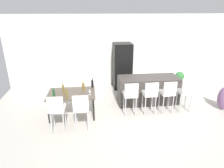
{
  "coord_description": "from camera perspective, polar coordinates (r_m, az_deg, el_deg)",
  "views": [
    {
      "loc": [
        -1.7,
        -5.29,
        3.08
      ],
      "look_at": [
        -1.03,
        0.43,
        0.85
      ],
      "focal_mm": 31.2,
      "sensor_mm": 36.0,
      "label": 1
    }
  ],
  "objects": [
    {
      "name": "wine_bottle_far",
      "position": [
        5.99,
        -8.4,
        -0.78
      ],
      "size": [
        0.08,
        0.08,
        0.33
      ],
      "color": "brown",
      "rests_on": "dining_table"
    },
    {
      "name": "bar_chair_left",
      "position": [
        5.87,
        5.46,
        -2.84
      ],
      "size": [
        0.4,
        0.4,
        1.05
      ],
      "color": "white",
      "rests_on": "ground_plane"
    },
    {
      "name": "wine_bottle_end",
      "position": [
        6.21,
        -5.78,
        0.12
      ],
      "size": [
        0.08,
        0.08,
        0.31
      ],
      "color": "black",
      "rests_on": "dining_table"
    },
    {
      "name": "wine_glass_middle",
      "position": [
        5.66,
        -6.56,
        -1.99
      ],
      "size": [
        0.07,
        0.07,
        0.17
      ],
      "color": "silver",
      "rests_on": "dining_table"
    },
    {
      "name": "floor_vase",
      "position": [
        7.25,
        30.01,
        -3.53
      ],
      "size": [
        0.39,
        0.39,
        0.95
      ],
      "color": "#704C75",
      "rests_on": "ground_plane"
    },
    {
      "name": "dining_chair_far",
      "position": [
        5.17,
        -9.02,
        -6.55
      ],
      "size": [
        0.41,
        0.41,
        1.05
      ],
      "color": "white",
      "rests_on": "ground_plane"
    },
    {
      "name": "dining_table",
      "position": [
        5.95,
        -11.76,
        -3.12
      ],
      "size": [
        1.4,
        0.94,
        0.74
      ],
      "color": "#4C4238",
      "rests_on": "ground_plane"
    },
    {
      "name": "bar_chair_far",
      "position": [
        6.45,
        20.86,
        -1.94
      ],
      "size": [
        0.42,
        0.42,
        1.05
      ],
      "color": "white",
      "rests_on": "ground_plane"
    },
    {
      "name": "ground_plane",
      "position": [
        6.35,
        9.84,
        -8.17
      ],
      "size": [
        10.0,
        10.0,
        0.0
      ],
      "primitive_type": "plane",
      "color": "#ADA89E"
    },
    {
      "name": "bar_chair_middle",
      "position": [
        6.02,
        11.15,
        -2.53
      ],
      "size": [
        0.41,
        0.41,
        1.05
      ],
      "color": "white",
      "rests_on": "ground_plane"
    },
    {
      "name": "kitchen_island",
      "position": [
        6.85,
        10.47,
        -1.67
      ],
      "size": [
        2.03,
        0.8,
        0.92
      ],
      "primitive_type": "cube",
      "color": "#383330",
      "rests_on": "ground_plane"
    },
    {
      "name": "dining_chair_near",
      "position": [
        5.24,
        -15.94,
        -6.75
      ],
      "size": [
        0.41,
        0.41,
        1.05
      ],
      "color": "white",
      "rests_on": "ground_plane"
    },
    {
      "name": "wine_bottle_corner",
      "position": [
        5.7,
        -16.73,
        -2.66
      ],
      "size": [
        0.06,
        0.06,
        0.3
      ],
      "color": "#194723",
      "rests_on": "dining_table"
    },
    {
      "name": "wine_bottle_right",
      "position": [
        5.55,
        -13.15,
        -2.84
      ],
      "size": [
        0.07,
        0.07,
        0.32
      ],
      "color": "brown",
      "rests_on": "dining_table"
    },
    {
      "name": "potted_plant",
      "position": [
        8.83,
        19.16,
        1.87
      ],
      "size": [
        0.38,
        0.38,
        0.58
      ],
      "color": "beige",
      "rests_on": "ground_plane"
    },
    {
      "name": "back_wall",
      "position": [
        8.28,
        5.4,
        9.72
      ],
      "size": [
        10.0,
        0.12,
        2.9
      ],
      "primitive_type": "cube",
      "color": "silver",
      "rests_on": "ground_plane"
    },
    {
      "name": "wine_bottle_left",
      "position": [
        5.93,
        -14.1,
        -1.33
      ],
      "size": [
        0.06,
        0.06,
        0.34
      ],
      "color": "brown",
      "rests_on": "dining_table"
    },
    {
      "name": "refrigerator",
      "position": [
        7.91,
        3.04,
        5.3
      ],
      "size": [
        0.72,
        0.68,
        1.84
      ],
      "primitive_type": "cube",
      "color": "black",
      "rests_on": "ground_plane"
    },
    {
      "name": "bar_chair_right",
      "position": [
        6.21,
        16.09,
        -2.24
      ],
      "size": [
        0.42,
        0.42,
        1.05
      ],
      "color": "white",
      "rests_on": "ground_plane"
    }
  ]
}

